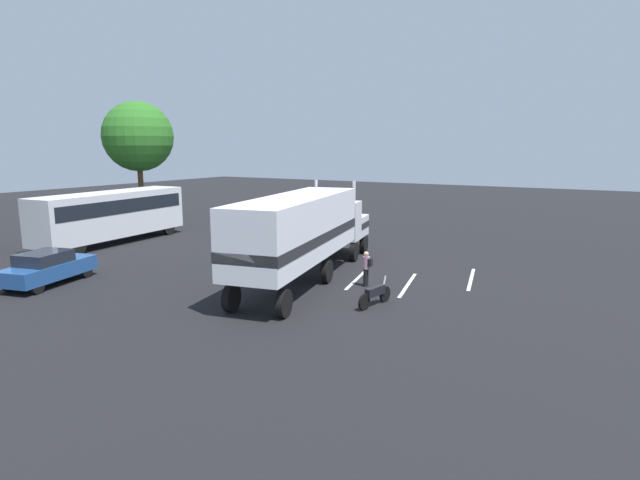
# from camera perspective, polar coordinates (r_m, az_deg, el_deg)

# --- Properties ---
(ground_plane) EXTENTS (120.00, 120.00, 0.00)m
(ground_plane) POSITION_cam_1_polar(r_m,az_deg,el_deg) (30.33, 1.86, -1.66)
(ground_plane) COLOR black
(lane_stripe_near) EXTENTS (4.35, 1.02, 0.01)m
(lane_stripe_near) POSITION_cam_1_polar(r_m,az_deg,el_deg) (25.02, 4.25, -4.27)
(lane_stripe_near) COLOR silver
(lane_stripe_near) RESTS_ON ground_plane
(lane_stripe_mid) EXTENTS (4.35, 0.98, 0.01)m
(lane_stripe_mid) POSITION_cam_1_polar(r_m,az_deg,el_deg) (24.11, 9.79, -4.97)
(lane_stripe_mid) COLOR silver
(lane_stripe_mid) RESTS_ON ground_plane
(lane_stripe_far) EXTENTS (4.36, 0.95, 0.01)m
(lane_stripe_far) POSITION_cam_1_polar(r_m,az_deg,el_deg) (25.84, 16.55, -4.21)
(lane_stripe_far) COLOR silver
(lane_stripe_far) RESTS_ON ground_plane
(semi_truck) EXTENTS (14.37, 5.36, 4.50)m
(semi_truck) POSITION_cam_1_polar(r_m,az_deg,el_deg) (24.08, -1.65, 1.30)
(semi_truck) COLOR white
(semi_truck) RESTS_ON ground_plane
(person_bystander) EXTENTS (0.34, 0.45, 1.63)m
(person_bystander) POSITION_cam_1_polar(r_m,az_deg,el_deg) (23.44, 5.22, -3.05)
(person_bystander) COLOR black
(person_bystander) RESTS_ON ground_plane
(parked_bus) EXTENTS (11.17, 3.46, 3.40)m
(parked_bus) POSITION_cam_1_polar(r_m,az_deg,el_deg) (36.47, -22.30, 2.90)
(parked_bus) COLOR silver
(parked_bus) RESTS_ON ground_plane
(parked_car) EXTENTS (4.70, 2.78, 1.57)m
(parked_car) POSITION_cam_1_polar(r_m,az_deg,el_deg) (26.87, -28.19, -2.72)
(parked_car) COLOR #234C8C
(parked_car) RESTS_ON ground_plane
(motorcycle) EXTENTS (2.09, 0.50, 1.12)m
(motorcycle) POSITION_cam_1_polar(r_m,az_deg,el_deg) (20.72, 6.19, -6.05)
(motorcycle) COLOR black
(motorcycle) RESTS_ON ground_plane
(tree_left) EXTENTS (5.69, 5.69, 10.02)m
(tree_left) POSITION_cam_1_polar(r_m,az_deg,el_deg) (45.10, -19.71, 10.83)
(tree_left) COLOR brown
(tree_left) RESTS_ON ground_plane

